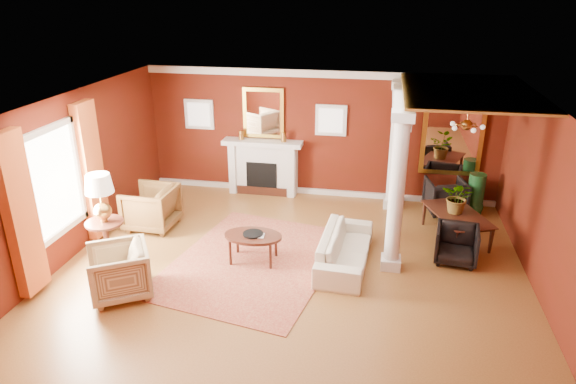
% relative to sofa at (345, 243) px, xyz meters
% --- Properties ---
extents(ground, '(8.00, 8.00, 0.00)m').
position_rel_sofa_xyz_m(ground, '(-0.89, -0.30, -0.40)').
color(ground, brown).
rests_on(ground, ground).
extents(room_shell, '(8.04, 7.04, 2.92)m').
position_rel_sofa_xyz_m(room_shell, '(-0.89, -0.30, 1.62)').
color(room_shell, '#53140B').
rests_on(room_shell, ground).
extents(fireplace, '(1.85, 0.42, 1.29)m').
position_rel_sofa_xyz_m(fireplace, '(-2.19, 3.01, 0.25)').
color(fireplace, silver).
rests_on(fireplace, ground).
extents(overmantel_mirror, '(0.95, 0.07, 1.15)m').
position_rel_sofa_xyz_m(overmantel_mirror, '(-2.19, 3.15, 1.50)').
color(overmantel_mirror, gold).
rests_on(overmantel_mirror, fireplace).
extents(flank_window_left, '(0.70, 0.07, 0.70)m').
position_rel_sofa_xyz_m(flank_window_left, '(-3.74, 3.16, 1.40)').
color(flank_window_left, silver).
rests_on(flank_window_left, room_shell).
extents(flank_window_right, '(0.70, 0.07, 0.70)m').
position_rel_sofa_xyz_m(flank_window_right, '(-0.64, 3.16, 1.40)').
color(flank_window_right, silver).
rests_on(flank_window_right, room_shell).
extents(left_window, '(0.21, 2.55, 2.60)m').
position_rel_sofa_xyz_m(left_window, '(-4.79, -0.90, 1.03)').
color(left_window, white).
rests_on(left_window, room_shell).
extents(column_front, '(0.36, 0.36, 2.80)m').
position_rel_sofa_xyz_m(column_front, '(0.81, -0.00, 1.03)').
color(column_front, silver).
rests_on(column_front, ground).
extents(column_back, '(0.36, 0.36, 2.80)m').
position_rel_sofa_xyz_m(column_back, '(0.81, 2.70, 1.03)').
color(column_back, silver).
rests_on(column_back, ground).
extents(header_beam, '(0.30, 3.20, 0.32)m').
position_rel_sofa_xyz_m(header_beam, '(0.81, 1.60, 2.22)').
color(header_beam, silver).
rests_on(header_beam, column_front).
extents(amber_ceiling, '(2.30, 3.40, 0.04)m').
position_rel_sofa_xyz_m(amber_ceiling, '(1.96, 1.45, 2.47)').
color(amber_ceiling, '#C38C39').
rests_on(amber_ceiling, room_shell).
extents(dining_mirror, '(1.30, 0.07, 1.70)m').
position_rel_sofa_xyz_m(dining_mirror, '(2.01, 3.15, 1.15)').
color(dining_mirror, gold).
rests_on(dining_mirror, room_shell).
extents(chandelier, '(0.60, 0.62, 0.75)m').
position_rel_sofa_xyz_m(chandelier, '(2.01, 1.50, 1.85)').
color(chandelier, '#A77734').
rests_on(chandelier, room_shell).
extents(crown_trim, '(8.00, 0.08, 0.16)m').
position_rel_sofa_xyz_m(crown_trim, '(-0.89, 3.16, 2.42)').
color(crown_trim, silver).
rests_on(crown_trim, room_shell).
extents(base_trim, '(8.00, 0.08, 0.12)m').
position_rel_sofa_xyz_m(base_trim, '(-0.89, 3.16, -0.34)').
color(base_trim, silver).
rests_on(base_trim, ground).
extents(rug, '(3.28, 3.99, 0.01)m').
position_rel_sofa_xyz_m(rug, '(-1.61, -0.25, -0.39)').
color(rug, maroon).
rests_on(rug, ground).
extents(sofa, '(0.71, 2.06, 0.79)m').
position_rel_sofa_xyz_m(sofa, '(0.00, 0.00, 0.00)').
color(sofa, beige).
rests_on(sofa, ground).
extents(armchair_leopard, '(0.91, 0.97, 0.97)m').
position_rel_sofa_xyz_m(armchair_leopard, '(-3.99, 0.74, 0.09)').
color(armchair_leopard, black).
rests_on(armchair_leopard, ground).
extents(armchair_stripe, '(1.18, 1.20, 0.92)m').
position_rel_sofa_xyz_m(armchair_stripe, '(-3.43, -1.66, 0.06)').
color(armchair_stripe, tan).
rests_on(armchair_stripe, ground).
extents(coffee_table, '(1.03, 1.03, 0.52)m').
position_rel_sofa_xyz_m(coffee_table, '(-1.62, -0.21, 0.08)').
color(coffee_table, black).
rests_on(coffee_table, ground).
extents(coffee_book, '(0.15, 0.03, 0.21)m').
position_rel_sofa_xyz_m(coffee_book, '(-1.56, -0.25, 0.23)').
color(coffee_book, black).
rests_on(coffee_book, coffee_table).
extents(side_table, '(0.66, 0.66, 1.65)m').
position_rel_sofa_xyz_m(side_table, '(-4.18, -0.67, 0.73)').
color(side_table, black).
rests_on(side_table, ground).
extents(dining_table, '(1.05, 1.60, 0.84)m').
position_rel_sofa_xyz_m(dining_table, '(2.06, 1.39, 0.02)').
color(dining_table, black).
rests_on(dining_table, ground).
extents(dining_chair_near, '(0.79, 0.75, 0.74)m').
position_rel_sofa_xyz_m(dining_chair_near, '(1.94, 0.44, -0.03)').
color(dining_chair_near, black).
rests_on(dining_chair_near, ground).
extents(dining_chair_far, '(0.92, 0.88, 0.81)m').
position_rel_sofa_xyz_m(dining_chair_far, '(1.95, 2.66, 0.01)').
color(dining_chair_far, black).
rests_on(dining_chair_far, ground).
extents(green_urn, '(0.39, 0.39, 0.94)m').
position_rel_sofa_xyz_m(green_urn, '(2.55, 2.62, -0.03)').
color(green_urn, '#15441D').
rests_on(green_urn, ground).
extents(potted_plant, '(0.79, 0.82, 0.51)m').
position_rel_sofa_xyz_m(potted_plant, '(2.02, 1.41, 0.70)').
color(potted_plant, '#26591E').
rests_on(potted_plant, dining_table).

